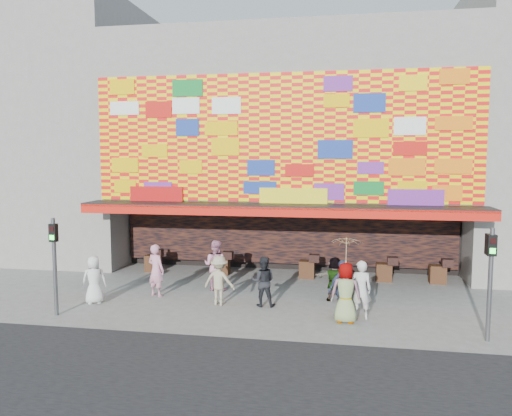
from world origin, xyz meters
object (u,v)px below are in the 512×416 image
object	(u,v)px
signal_right	(491,272)
ped_f	(335,279)
parasol	(346,251)
ped_g	(346,293)
ped_b	(156,270)
ped_i	(215,265)
signal_left	(54,255)
ped_e	(343,289)
ped_c	(263,281)
ped_h	(361,290)
ped_d	(219,280)
ped_a	(94,280)

from	to	relation	value
signal_right	ped_f	distance (m)	5.18
parasol	ped_g	bearing A→B (deg)	0.00
ped_b	ped_i	distance (m)	2.16
signal_left	ped_e	xyz separation A→B (m)	(8.64, 1.26, -0.98)
ped_c	ped_h	bearing A→B (deg)	161.71
parasol	ped_f	bearing A→B (deg)	99.36
ped_f	ped_i	size ratio (longest dim) A/B	0.82
signal_left	signal_right	bearing A→B (deg)	0.00
ped_i	ped_g	bearing A→B (deg)	157.85
ped_i	parasol	xyz separation A→B (m)	(4.66, -2.85, 1.20)
signal_right	ped_h	world-z (taller)	signal_right
signal_left	ped_e	world-z (taller)	signal_left
signal_left	parasol	size ratio (longest dim) A/B	1.69
ped_d	ped_g	world-z (taller)	ped_g
ped_d	signal_right	bearing A→B (deg)	174.27
ped_g	ped_e	bearing A→B (deg)	-77.21
ped_a	ped_e	distance (m)	8.11
ped_c	ped_h	distance (m)	3.16
signal_right	ped_e	bearing A→B (deg)	161.48
ped_b	signal_right	bearing A→B (deg)	-171.47
ped_c	ped_f	size ratio (longest dim) A/B	1.08
signal_right	ped_d	world-z (taller)	signal_right
ped_b	ped_f	xyz separation A→B (m)	(6.12, 0.48, -0.16)
ped_h	ped_i	bearing A→B (deg)	-28.45
ped_i	parasol	distance (m)	5.59
ped_b	ped_i	xyz separation A→B (m)	(1.83, 1.15, 0.00)
ped_e	ped_b	bearing A→B (deg)	-45.49
signal_left	ped_d	world-z (taller)	signal_left
ped_i	parasol	size ratio (longest dim) A/B	1.03
signal_left	ped_e	distance (m)	8.79
ped_g	ped_c	bearing A→B (deg)	-21.13
ped_b	ped_g	size ratio (longest dim) A/B	1.03
ped_d	ped_g	distance (m)	4.21
signal_right	ped_f	size ratio (longest dim) A/B	2.00
ped_a	parasol	xyz separation A→B (m)	(8.18, -0.52, 1.32)
ped_a	ped_f	bearing A→B (deg)	164.24
signal_right	ped_a	distance (m)	11.99
signal_right	ped_b	distance (m)	10.53
ped_a	ped_e	xyz separation A→B (m)	(8.11, -0.11, 0.09)
ped_f	parasol	xyz separation A→B (m)	(0.36, -2.18, 1.36)
ped_g	parasol	xyz separation A→B (m)	(0.00, 0.00, 1.22)
ped_f	ped_d	bearing A→B (deg)	23.87
ped_d	ped_i	world-z (taller)	ped_i
ped_a	ped_c	world-z (taller)	ped_c
ped_c	parasol	size ratio (longest dim) A/B	0.92
ped_a	ped_c	xyz separation A→B (m)	(5.55, 0.67, 0.02)
ped_g	ped_a	bearing A→B (deg)	-0.49
ped_c	ped_f	xyz separation A→B (m)	(2.27, 1.00, -0.06)
ped_e	ped_g	xyz separation A→B (m)	(0.07, -0.41, 0.01)
ped_c	ped_f	world-z (taller)	ped_c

